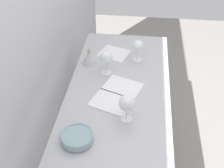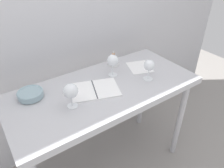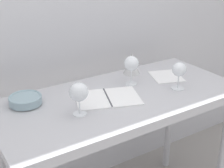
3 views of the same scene
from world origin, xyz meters
The scene contains 10 objects.
ground_plane centered at (0.00, 0.00, 0.00)m, with size 6.00×6.00×0.00m, color gray.
back_wall centered at (0.00, 0.49, 1.30)m, with size 3.80×0.04×2.60m, color silver.
steel_counter centered at (0.00, -0.01, 0.79)m, with size 1.40×0.65×0.90m.
wine_glass_near_right centered at (0.33, -0.11, 1.01)m, with size 0.08×0.08×0.16m.
wine_glass_near_left centered at (-0.29, -0.08, 1.02)m, with size 0.09×0.09×0.17m.
wine_glass_far_right centered at (0.14, 0.10, 1.02)m, with size 0.09×0.09×0.17m.
open_notebook centered at (-0.08, 0.00, 0.90)m, with size 0.40×0.34×0.01m.
tasting_sheet_upper centered at (0.40, 0.07, 0.90)m, with size 0.18×0.21×0.00m, color white.
tasting_bowl centered at (-0.48, 0.17, 0.93)m, with size 0.17×0.17×0.05m.
decanter_funnel centered at (0.25, 0.23, 0.95)m, with size 0.11×0.11×0.15m.
Camera 2 is at (-0.68, -1.10, 1.78)m, focal length 34.31 mm.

